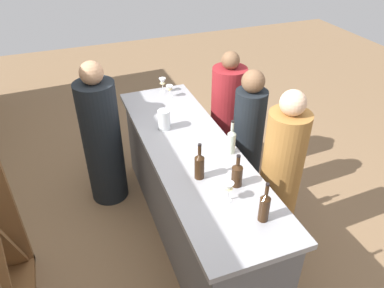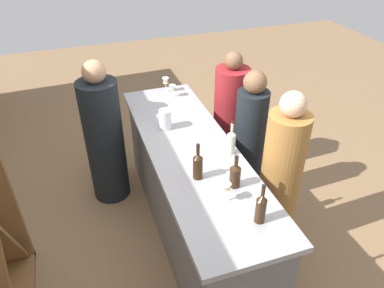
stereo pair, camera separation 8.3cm
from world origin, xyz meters
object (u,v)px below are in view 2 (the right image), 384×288
Objects in this scene: wine_bottle_leftmost_amber_brown at (261,208)px; wine_glass_near_center at (166,82)px; wine_bottle_center_amber_brown at (198,165)px; wine_glass_near_left at (172,89)px; person_center_guest at (280,182)px; person_right_guest at (249,145)px; wine_bottle_second_left_amber_brown at (235,175)px; wine_glass_near_right at (225,189)px; person_server_behind at (105,139)px; water_pitcher at (165,119)px; person_left_guest at (230,121)px; wine_bottle_second_right_clear_pale at (231,141)px.

wine_glass_near_center is at bearing 1.69° from wine_bottle_leftmost_amber_brown.
wine_glass_near_left is at bearing -8.49° from wine_bottle_center_amber_brown.
person_center_guest is 0.65m from person_right_guest.
wine_bottle_second_left_amber_brown is at bearing 59.45° from person_right_guest.
wine_glass_near_right is at bearing 177.51° from wine_glass_near_center.
water_pitcher is at bearing -38.93° from person_server_behind.
water_pitcher is (1.11, 0.13, -0.02)m from wine_glass_near_right.
wine_glass_near_center is (0.14, 0.04, 0.02)m from wine_glass_near_left.
wine_bottle_leftmost_amber_brown is 1.99m from wine_glass_near_left.
person_right_guest is at bearing -146.66° from wine_glass_near_center.
wine_glass_near_center is at bearing -6.45° from wine_bottle_center_amber_brown.
person_left_guest is at bearing -110.46° from wine_glass_near_left.
person_right_guest reaches higher than wine_bottle_leftmost_amber_brown.
person_center_guest is (0.56, -0.52, -0.36)m from wine_bottle_leftmost_amber_brown.
person_server_behind reaches higher than person_right_guest.
person_center_guest is 1.06× the size of person_right_guest.
person_left_guest reaches higher than water_pitcher.
wine_bottle_leftmost_amber_brown reaches higher than wine_glass_near_left.
wine_bottle_leftmost_amber_brown is at bearing -179.20° from wine_glass_near_left.
person_server_behind reaches higher than wine_glass_near_left.
wine_bottle_center_amber_brown is at bearing 16.53° from wine_glass_near_right.
person_server_behind is (1.79, 0.83, -0.39)m from wine_bottle_leftmost_amber_brown.
person_center_guest is at bearing -43.98° from person_server_behind.
water_pitcher is 0.91m from person_right_guest.
wine_bottle_second_left_amber_brown reaches higher than water_pitcher.
wine_bottle_second_right_clear_pale is at bearing -54.19° from person_center_guest.
wine_bottle_leftmost_amber_brown reaches higher than wine_bottle_center_amber_brown.
person_center_guest reaches higher than wine_bottle_center_amber_brown.
person_right_guest is (0.82, -0.55, -0.38)m from wine_bottle_second_left_amber_brown.
wine_bottle_leftmost_amber_brown is 0.85m from person_center_guest.
person_left_guest reaches higher than wine_bottle_second_right_clear_pale.
water_pitcher reaches higher than wine_glass_near_left.
wine_bottle_center_amber_brown is at bearing 42.49° from person_right_guest.
wine_glass_near_right is at bearing 29.43° from wine_bottle_leftmost_amber_brown.
wine_glass_near_center is at bearing 1.81° from wine_bottle_second_left_amber_brown.
wine_glass_near_left is 0.70× the size of water_pitcher.
wine_glass_near_right is at bearing -67.53° from person_server_behind.
person_center_guest is at bearing -158.98° from wine_glass_near_left.
wine_bottle_second_right_clear_pale reaches higher than water_pitcher.
wine_bottle_second_left_amber_brown is 0.17× the size of person_center_guest.
wine_glass_near_center is (1.33, 0.20, -0.00)m from wine_bottle_second_right_clear_pale.
wine_glass_near_right is 0.10× the size of person_server_behind.
person_left_guest reaches higher than wine_glass_near_left.
wine_bottle_second_left_amber_brown is at bearing 72.72° from person_left_guest.
wine_glass_near_center is at bearing -24.18° from person_left_guest.
wine_bottle_center_amber_brown reaches higher than wine_bottle_second_left_amber_brown.
wine_bottle_leftmost_amber_brown is at bearing -178.86° from wine_bottle_second_left_amber_brown.
person_left_guest is at bearing -115.09° from person_center_guest.
person_center_guest is at bearing -42.87° from wine_bottle_leftmost_amber_brown.
person_center_guest reaches higher than water_pitcher.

